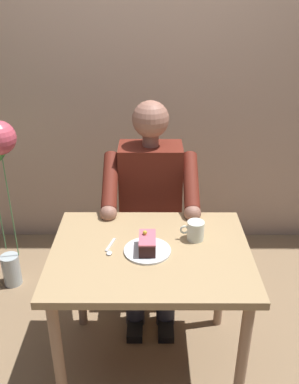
{
  "coord_description": "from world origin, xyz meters",
  "views": [
    {
      "loc": [
        -0.0,
        1.59,
        1.82
      ],
      "look_at": [
        0.0,
        -0.1,
        0.98
      ],
      "focal_mm": 38.85,
      "sensor_mm": 36.0,
      "label": 1
    }
  ],
  "objects": [
    {
      "name": "ground_plane",
      "position": [
        0.0,
        0.0,
        0.0
      ],
      "size": [
        14.0,
        14.0,
        0.0
      ],
      "primitive_type": "plane",
      "color": "#896D4E"
    },
    {
      "name": "cafe_rear_panel",
      "position": [
        0.0,
        -1.34,
        1.5
      ],
      "size": [
        6.4,
        0.12,
        3.0
      ],
      "primitive_type": "cube",
      "color": "tan",
      "rests_on": "ground"
    },
    {
      "name": "dining_table",
      "position": [
        0.0,
        0.0,
        0.63
      ],
      "size": [
        0.92,
        0.71,
        0.73
      ],
      "color": "tan",
      "rests_on": "ground"
    },
    {
      "name": "chair",
      "position": [
        0.0,
        -0.69,
        0.51
      ],
      "size": [
        0.42,
        0.42,
        0.92
      ],
      "color": "#A87A4F",
      "rests_on": "ground"
    },
    {
      "name": "seated_person",
      "position": [
        0.0,
        -0.52,
        0.67
      ],
      "size": [
        0.53,
        0.58,
        1.27
      ],
      "color": "maroon",
      "rests_on": "ground"
    },
    {
      "name": "dessert_plate",
      "position": [
        0.01,
        0.01,
        0.73
      ],
      "size": [
        0.22,
        0.22,
        0.01
      ],
      "primitive_type": "cylinder",
      "color": "silver",
      "rests_on": "dining_table"
    },
    {
      "name": "cake_slice",
      "position": [
        0.01,
        0.01,
        0.77
      ],
      "size": [
        0.08,
        0.14,
        0.09
      ],
      "color": "#321816",
      "rests_on": "dessert_plate"
    },
    {
      "name": "coffee_cup",
      "position": [
        -0.21,
        -0.1,
        0.78
      ],
      "size": [
        0.12,
        0.08,
        0.09
      ],
      "color": "silver",
      "rests_on": "dining_table"
    },
    {
      "name": "dessert_spoon",
      "position": [
        0.19,
        -0.0,
        0.73
      ],
      "size": [
        0.04,
        0.14,
        0.01
      ],
      "color": "silver",
      "rests_on": "dining_table"
    }
  ]
}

